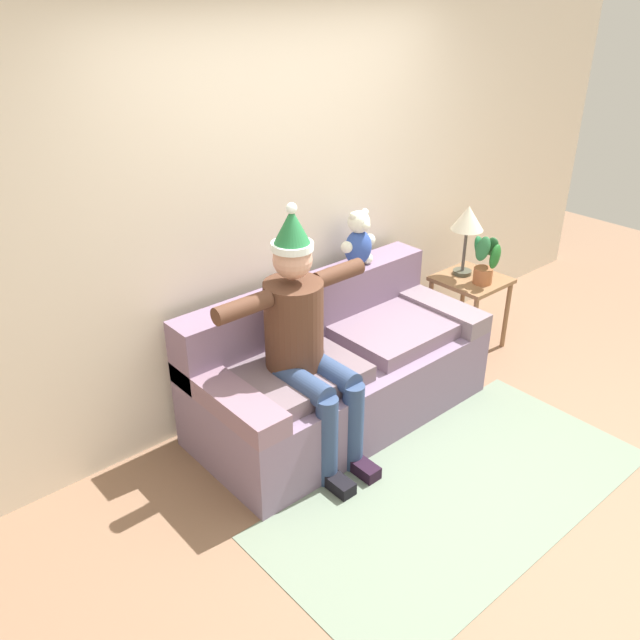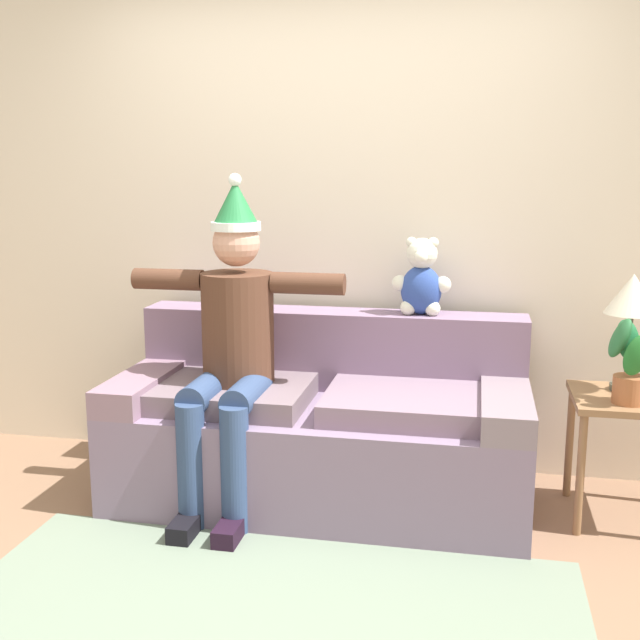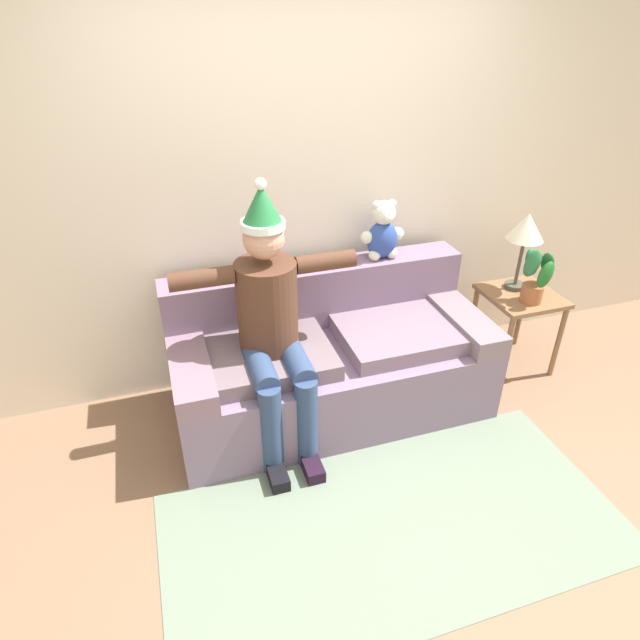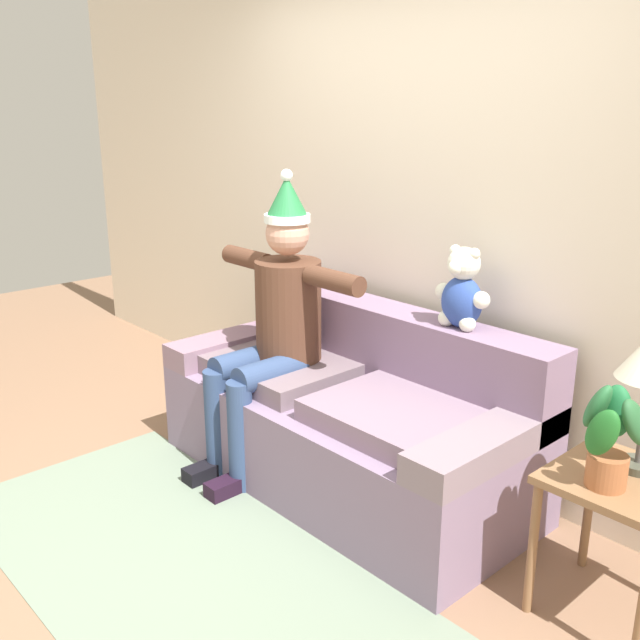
{
  "view_description": "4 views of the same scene",
  "coord_description": "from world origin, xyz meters",
  "px_view_note": "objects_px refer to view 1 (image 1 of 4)",
  "views": [
    {
      "loc": [
        -2.46,
        -1.64,
        2.6
      ],
      "look_at": [
        -0.2,
        0.95,
        0.8
      ],
      "focal_mm": 37.13,
      "sensor_mm": 36.0,
      "label": 1
    },
    {
      "loc": [
        0.7,
        -2.49,
        1.57
      ],
      "look_at": [
        0.01,
        0.94,
        0.89
      ],
      "focal_mm": 43.7,
      "sensor_mm": 36.0,
      "label": 2
    },
    {
      "loc": [
        -0.92,
        -1.62,
        2.31
      ],
      "look_at": [
        -0.13,
        0.82,
        0.77
      ],
      "focal_mm": 30.35,
      "sensor_mm": 36.0,
      "label": 3
    },
    {
      "loc": [
        2.34,
        -1.31,
        1.86
      ],
      "look_at": [
        -0.07,
        0.89,
        0.87
      ],
      "focal_mm": 40.23,
      "sensor_mm": 36.0,
      "label": 4
    }
  ],
  "objects_px": {
    "person_seated": "(305,337)",
    "potted_plant": "(486,259)",
    "teddy_bear": "(359,241)",
    "couch": "(336,369)",
    "table_lamp": "(468,221)",
    "side_table": "(470,290)"
  },
  "relations": [
    {
      "from": "person_seated",
      "to": "side_table",
      "type": "xyz_separation_m",
      "value": [
        1.77,
        0.17,
        -0.31
      ]
    },
    {
      "from": "couch",
      "to": "potted_plant",
      "type": "relative_size",
      "value": 5.02
    },
    {
      "from": "person_seated",
      "to": "side_table",
      "type": "distance_m",
      "value": 1.81
    },
    {
      "from": "person_seated",
      "to": "potted_plant",
      "type": "xyz_separation_m",
      "value": [
        1.76,
        0.06,
        -0.02
      ]
    },
    {
      "from": "couch",
      "to": "table_lamp",
      "type": "relative_size",
      "value": 3.61
    },
    {
      "from": "person_seated",
      "to": "potted_plant",
      "type": "bearing_deg",
      "value": 1.86
    },
    {
      "from": "couch",
      "to": "table_lamp",
      "type": "bearing_deg",
      "value": 4.15
    },
    {
      "from": "teddy_bear",
      "to": "potted_plant",
      "type": "bearing_deg",
      "value": -22.16
    },
    {
      "from": "potted_plant",
      "to": "table_lamp",
      "type": "bearing_deg",
      "value": 84.5
    },
    {
      "from": "couch",
      "to": "side_table",
      "type": "relative_size",
      "value": 3.36
    },
    {
      "from": "table_lamp",
      "to": "potted_plant",
      "type": "height_order",
      "value": "table_lamp"
    },
    {
      "from": "potted_plant",
      "to": "teddy_bear",
      "type": "bearing_deg",
      "value": 157.84
    },
    {
      "from": "side_table",
      "to": "table_lamp",
      "type": "distance_m",
      "value": 0.53
    },
    {
      "from": "teddy_bear",
      "to": "potted_plant",
      "type": "xyz_separation_m",
      "value": [
        0.93,
        -0.38,
        -0.27
      ]
    },
    {
      "from": "side_table",
      "to": "table_lamp",
      "type": "xyz_separation_m",
      "value": [
        0.01,
        0.1,
        0.52
      ]
    },
    {
      "from": "person_seated",
      "to": "table_lamp",
      "type": "relative_size",
      "value": 2.89
    },
    {
      "from": "person_seated",
      "to": "teddy_bear",
      "type": "relative_size",
      "value": 4.05
    },
    {
      "from": "person_seated",
      "to": "couch",
      "type": "bearing_deg",
      "value": 22.81
    },
    {
      "from": "side_table",
      "to": "teddy_bear",
      "type": "bearing_deg",
      "value": 164.26
    },
    {
      "from": "table_lamp",
      "to": "potted_plant",
      "type": "bearing_deg",
      "value": -95.5
    },
    {
      "from": "person_seated",
      "to": "teddy_bear",
      "type": "distance_m",
      "value": 0.97
    },
    {
      "from": "table_lamp",
      "to": "potted_plant",
      "type": "xyz_separation_m",
      "value": [
        -0.02,
        -0.21,
        -0.23
      ]
    }
  ]
}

